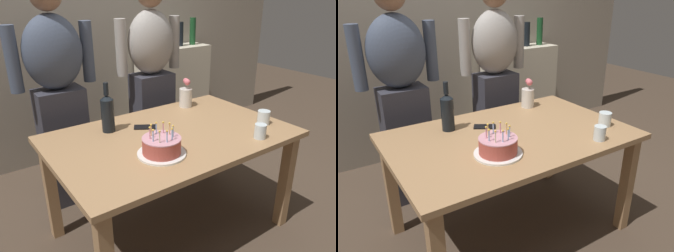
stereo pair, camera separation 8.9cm
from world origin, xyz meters
TOP-DOWN VIEW (x-y plane):
  - ground_plane at (0.00, 0.00)m, footprint 10.00×10.00m
  - back_wall at (0.00, 1.55)m, footprint 5.20×0.10m
  - dining_table at (0.00, 0.00)m, footprint 1.50×0.96m
  - birthday_cake at (-0.21, -0.20)m, footprint 0.27×0.27m
  - water_glass_near at (0.60, -0.23)m, footprint 0.08×0.08m
  - water_glass_far at (0.40, -0.36)m, footprint 0.07×0.07m
  - wine_bottle at (-0.30, 0.27)m, footprint 0.08×0.08m
  - cell_phone at (-0.08, 0.18)m, footprint 0.16×0.14m
  - flower_vase at (0.40, 0.36)m, footprint 0.10×0.10m
  - person_man_bearded at (-0.44, 0.79)m, footprint 0.61×0.27m
  - person_woman_cardigan at (0.36, 0.79)m, footprint 0.61×0.27m
  - shelf_cabinet at (1.00, 1.33)m, footprint 0.81×0.30m

SIDE VIEW (x-z plane):
  - ground_plane at x=0.00m, z-range 0.00..0.00m
  - shelf_cabinet at x=1.00m, z-range -0.13..1.17m
  - dining_table at x=0.00m, z-range 0.27..1.01m
  - cell_phone at x=-0.08m, z-range 0.74..0.75m
  - water_glass_far at x=0.40m, z-range 0.74..0.83m
  - water_glass_near at x=0.60m, z-range 0.74..0.83m
  - birthday_cake at x=-0.21m, z-range 0.70..0.88m
  - flower_vase at x=0.40m, z-range 0.72..0.94m
  - wine_bottle at x=-0.30m, z-range 0.71..1.03m
  - person_man_bearded at x=-0.44m, z-range 0.04..1.70m
  - person_woman_cardigan at x=0.36m, z-range 0.04..1.70m
  - back_wall at x=0.00m, z-range 0.00..2.60m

